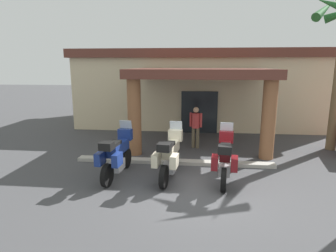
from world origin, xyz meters
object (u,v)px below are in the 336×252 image
Objects in this scene: motorcycle_blue at (117,155)px; pedestrian at (196,124)px; motorcycle_maroon at (225,158)px; motorcycle_cream at (170,156)px; motel_building at (200,87)px.

pedestrian reaches higher than motorcycle_blue.
pedestrian is at bearing 21.44° from motorcycle_maroon.
motorcycle_cream is (1.62, 0.06, 0.00)m from motorcycle_blue.
motorcycle_blue is at bearing 99.17° from motorcycle_cream.
motorcycle_blue is at bearing 96.91° from motorcycle_maroon.
motorcycle_blue is at bearing 161.81° from pedestrian.
motorcycle_maroon is (3.24, 0.04, 0.00)m from motorcycle_blue.
motorcycle_maroon is at bearing -84.01° from motorcycle_cream.
pedestrian is (0.71, 3.35, 0.29)m from motorcycle_cream.
motorcycle_maroon is at bearing -83.94° from motorcycle_blue.
motorcycle_blue is 1.00× the size of motorcycle_maroon.
motel_building reaches higher than pedestrian.
pedestrian is (-0.91, 3.38, 0.29)m from motorcycle_maroon.
motel_building is at bearing 11.40° from motorcycle_maroon.
motel_building is 6.20× the size of motorcycle_blue.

